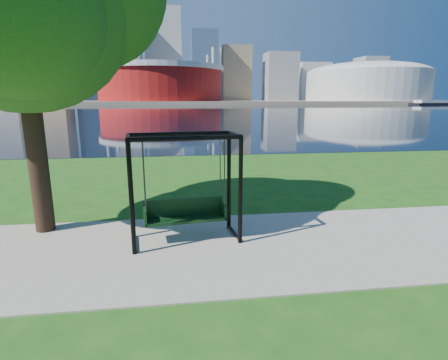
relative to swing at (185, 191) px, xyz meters
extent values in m
plane|color=#1E5114|center=(0.60, -0.01, -1.15)|extent=(900.00, 900.00, 0.00)
cube|color=#9E937F|center=(0.60, -0.51, -1.14)|extent=(120.00, 4.00, 0.03)
cube|color=black|center=(0.60, 101.99, -1.14)|extent=(900.00, 180.00, 0.02)
cube|color=#937F60|center=(0.60, 305.99, -0.15)|extent=(900.00, 228.00, 2.00)
cylinder|color=maroon|center=(-9.40, 234.99, 11.85)|extent=(80.00, 80.00, 22.00)
cylinder|color=silver|center=(-9.40, 234.99, 21.35)|extent=(83.00, 83.00, 3.00)
cylinder|color=silver|center=(23.51, 253.99, 16.85)|extent=(2.00, 2.00, 32.00)
cylinder|color=silver|center=(-42.31, 253.99, 16.85)|extent=(2.00, 2.00, 32.00)
cylinder|color=silver|center=(-42.31, 215.99, 16.85)|extent=(2.00, 2.00, 32.00)
cylinder|color=silver|center=(23.51, 215.99, 16.85)|extent=(2.00, 2.00, 32.00)
cylinder|color=beige|center=(135.60, 234.99, 10.85)|extent=(84.00, 84.00, 20.00)
ellipsoid|color=beige|center=(135.60, 234.99, 19.85)|extent=(84.00, 84.00, 15.12)
cube|color=gray|center=(-139.40, 309.99, 31.85)|extent=(28.00, 28.00, 62.00)
cube|color=#998466|center=(-99.40, 299.99, 44.85)|extent=(26.00, 26.00, 88.00)
cube|color=slate|center=(-69.40, 324.99, 48.35)|extent=(30.00, 24.00, 95.00)
cube|color=gray|center=(-39.40, 304.99, 36.85)|extent=(24.00, 24.00, 72.00)
cube|color=silver|center=(-9.40, 334.99, 40.85)|extent=(32.00, 28.00, 80.00)
cube|color=slate|center=(25.60, 309.99, 29.85)|extent=(22.00, 22.00, 58.00)
cube|color=#998466|center=(55.60, 324.99, 24.85)|extent=(26.00, 26.00, 48.00)
cube|color=gray|center=(95.60, 314.99, 21.85)|extent=(28.00, 24.00, 42.00)
cube|color=silver|center=(135.60, 339.99, 18.85)|extent=(30.00, 26.00, 36.00)
cube|color=gray|center=(185.60, 319.99, 20.85)|extent=(24.00, 24.00, 40.00)
cube|color=#998466|center=(225.60, 334.99, 16.85)|extent=(26.00, 26.00, 32.00)
cylinder|color=black|center=(-1.05, -0.62, 0.02)|extent=(0.10, 0.10, 2.33)
cylinder|color=black|center=(1.17, -0.35, 0.02)|extent=(0.10, 0.10, 2.33)
cylinder|color=black|center=(-1.16, 0.29, 0.02)|extent=(0.10, 0.10, 2.33)
cylinder|color=black|center=(1.06, 0.56, 0.02)|extent=(0.10, 0.10, 2.33)
cylinder|color=black|center=(0.06, -0.48, 1.18)|extent=(2.23, 0.36, 0.09)
cylinder|color=black|center=(-0.05, 0.43, 1.18)|extent=(2.23, 0.36, 0.09)
cylinder|color=black|center=(-1.10, -0.16, 1.18)|extent=(0.20, 0.92, 0.09)
cylinder|color=black|center=(-1.10, -0.16, -1.07)|extent=(0.18, 0.92, 0.07)
cylinder|color=black|center=(1.11, 0.11, 1.18)|extent=(0.20, 0.92, 0.09)
cylinder|color=black|center=(1.11, 0.11, -1.07)|extent=(0.18, 0.92, 0.07)
cube|color=black|center=(0.00, -0.03, -0.64)|extent=(1.82, 0.67, 0.06)
cube|color=black|center=(-0.02, 0.17, -0.42)|extent=(1.77, 0.27, 0.39)
cube|color=black|center=(-0.85, -0.13, -0.50)|extent=(0.11, 0.46, 0.35)
cube|color=black|center=(0.85, 0.08, -0.50)|extent=(0.11, 0.46, 0.35)
cylinder|color=#2D2D31|center=(-0.80, -0.32, 0.40)|extent=(0.03, 0.03, 1.47)
cylinder|color=#2D2D31|center=(0.86, -0.11, 0.40)|extent=(0.03, 0.03, 1.47)
cylinder|color=#2D2D31|center=(-0.85, 0.06, 0.40)|extent=(0.03, 0.03, 1.47)
cylinder|color=#2D2D31|center=(0.81, 0.26, 0.40)|extent=(0.03, 0.03, 1.47)
cylinder|color=black|center=(-3.31, 1.04, 1.02)|extent=(0.43, 0.43, 4.34)
sphere|color=#224B16|center=(-2.91, -0.05, 3.48)|extent=(3.16, 3.16, 3.16)
cube|color=black|center=(144.85, 178.94, -0.59)|extent=(27.97, 13.10, 1.08)
cube|color=white|center=(144.85, 178.94, 0.76)|extent=(22.40, 10.57, 1.62)
camera|label=1|loc=(-0.13, -7.34, 1.93)|focal=28.00mm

